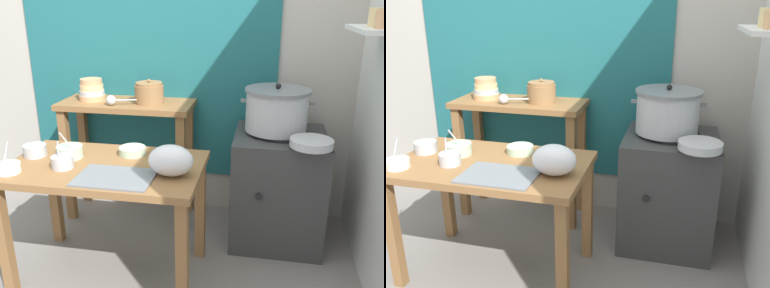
# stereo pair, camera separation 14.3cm
# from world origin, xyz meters

# --- Properties ---
(ground_plane) EXTENTS (9.00, 9.00, 0.00)m
(ground_plane) POSITION_xyz_m (0.00, 0.00, 0.00)
(ground_plane) COLOR gray
(wall_back) EXTENTS (4.40, 0.12, 2.60)m
(wall_back) POSITION_xyz_m (0.08, 1.10, 1.30)
(wall_back) COLOR #B2ADA3
(wall_back) RESTS_ON ground
(prep_table) EXTENTS (1.10, 0.66, 0.72)m
(prep_table) POSITION_xyz_m (-0.14, 0.10, 0.61)
(prep_table) COLOR olive
(prep_table) RESTS_ON ground
(back_shelf_table) EXTENTS (0.96, 0.40, 0.90)m
(back_shelf_table) POSITION_xyz_m (-0.26, 0.83, 0.68)
(back_shelf_table) COLOR olive
(back_shelf_table) RESTS_ON ground
(stove_block) EXTENTS (0.60, 0.61, 0.78)m
(stove_block) POSITION_xyz_m (0.84, 0.70, 0.38)
(stove_block) COLOR #383838
(stove_block) RESTS_ON ground
(steamer_pot) EXTENTS (0.47, 0.42, 0.31)m
(steamer_pot) POSITION_xyz_m (0.80, 0.72, 0.92)
(steamer_pot) COLOR #B7BABF
(steamer_pot) RESTS_ON stove_block
(clay_pot) EXTENTS (0.20, 0.20, 0.17)m
(clay_pot) POSITION_xyz_m (-0.09, 0.83, 0.97)
(clay_pot) COLOR olive
(clay_pot) RESTS_ON back_shelf_table
(bowl_stack_enamel) EXTENTS (0.19, 0.19, 0.16)m
(bowl_stack_enamel) POSITION_xyz_m (-0.52, 0.84, 0.97)
(bowl_stack_enamel) COLOR tan
(bowl_stack_enamel) RESTS_ON back_shelf_table
(ladle) EXTENTS (0.30, 0.11, 0.07)m
(ladle) POSITION_xyz_m (-0.32, 0.72, 0.94)
(ladle) COLOR #B7BABF
(ladle) RESTS_ON back_shelf_table
(serving_tray) EXTENTS (0.40, 0.28, 0.01)m
(serving_tray) POSITION_xyz_m (-0.02, -0.07, 0.72)
(serving_tray) COLOR slate
(serving_tray) RESTS_ON prep_table
(plastic_bag) EXTENTS (0.24, 0.18, 0.17)m
(plastic_bag) POSITION_xyz_m (0.26, 0.02, 0.80)
(plastic_bag) COLOR white
(plastic_bag) RESTS_ON prep_table
(wide_pan) EXTENTS (0.25, 0.25, 0.05)m
(wide_pan) POSITION_xyz_m (1.00, 0.44, 0.80)
(wide_pan) COLOR #B7BABF
(wide_pan) RESTS_ON stove_block
(prep_bowl_0) EXTENTS (0.15, 0.15, 0.17)m
(prep_bowl_0) POSITION_xyz_m (-0.38, 0.16, 0.76)
(prep_bowl_0) COLOR #B7D1AD
(prep_bowl_0) RESTS_ON prep_table
(prep_bowl_1) EXTENTS (0.16, 0.16, 0.05)m
(prep_bowl_1) POSITION_xyz_m (-0.04, 0.28, 0.75)
(prep_bowl_1) COLOR #B7D1AD
(prep_bowl_1) RESTS_ON prep_table
(prep_bowl_2) EXTENTS (0.13, 0.13, 0.07)m
(prep_bowl_2) POSITION_xyz_m (-0.60, 0.15, 0.76)
(prep_bowl_2) COLOR #B7BABF
(prep_bowl_2) RESTS_ON prep_table
(prep_bowl_3) EXTENTS (0.12, 0.12, 0.15)m
(prep_bowl_3) POSITION_xyz_m (-0.35, 0.01, 0.76)
(prep_bowl_3) COLOR #B7BABF
(prep_bowl_3) RESTS_ON prep_table
(prep_bowl_4) EXTENTS (0.13, 0.13, 0.17)m
(prep_bowl_4) POSITION_xyz_m (-0.60, -0.11, 0.75)
(prep_bowl_4) COLOR silver
(prep_bowl_4) RESTS_ON prep_table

